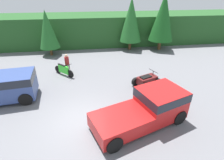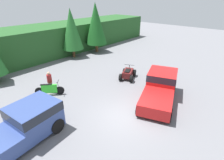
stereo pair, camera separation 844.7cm
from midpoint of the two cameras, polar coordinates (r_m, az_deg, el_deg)
The scene contains 10 objects.
ground_plane at distance 10.19m, azimuth 14.87°, elevation -15.81°, with size 80.00×80.00×0.00m, color slate.
hillside_backdrop at distance 23.45m, azimuth 0.75°, elevation 15.60°, with size 44.00×6.00×3.64m.
tree_left at distance 18.64m, azimuth -8.45°, elevation 15.17°, with size 2.11×2.11×4.80m.
tree_mid_left at distance 21.32m, azimuth 18.13°, elevation 17.47°, with size 2.58×2.58×5.86m.
tree_mid_right at distance 22.56m, azimuth 27.40°, elevation 17.19°, with size 2.82×2.82×6.41m.
pickup_truck_red at distance 11.06m, azimuth 34.36°, elevation -10.12°, with size 5.62×3.71×1.83m.
pickup_truck_second at distance 11.34m, azimuth -15.77°, elevation -4.71°, with size 5.50×2.73×1.83m.
dirt_bike at distance 14.41m, azimuth 0.10°, elevation 1.60°, with size 1.70×1.60×1.16m.
quad_atv at distance 14.48m, azimuth 28.17°, elevation -1.97°, with size 2.35×1.91×1.16m.
rider_person at distance 14.54m, azimuth 1.12°, elevation 3.96°, with size 0.50×0.50×1.78m.
Camera 1 is at (0.55, -7.91, 6.80)m, focal length 28.00 mm.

